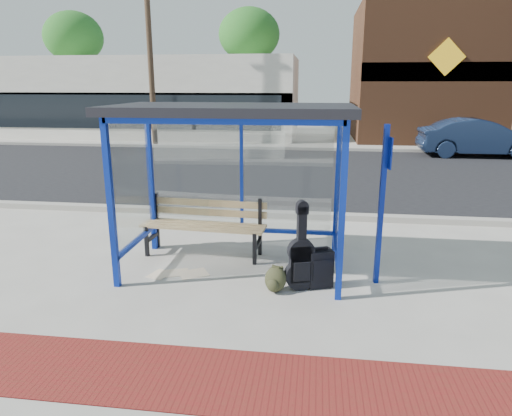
# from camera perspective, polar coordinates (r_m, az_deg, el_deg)

# --- Properties ---
(ground) EXTENTS (120.00, 120.00, 0.00)m
(ground) POSITION_cam_1_polar(r_m,az_deg,el_deg) (6.90, -2.74, -7.78)
(ground) COLOR #B2ADA0
(ground) RESTS_ON ground
(brick_paver_strip) EXTENTS (60.00, 1.00, 0.01)m
(brick_paver_strip) POSITION_cam_1_polar(r_m,az_deg,el_deg) (4.67, -8.77, -20.10)
(brick_paver_strip) COLOR maroon
(brick_paver_strip) RESTS_ON ground
(curb_near) EXTENTS (60.00, 0.25, 0.12)m
(curb_near) POSITION_cam_1_polar(r_m,az_deg,el_deg) (9.58, 0.34, -0.71)
(curb_near) COLOR gray
(curb_near) RESTS_ON ground
(street_asphalt) EXTENTS (60.00, 10.00, 0.00)m
(street_asphalt) POSITION_cam_1_polar(r_m,az_deg,el_deg) (14.54, 2.88, 4.56)
(street_asphalt) COLOR black
(street_asphalt) RESTS_ON ground
(curb_far) EXTENTS (60.00, 0.25, 0.12)m
(curb_far) POSITION_cam_1_polar(r_m,az_deg,el_deg) (19.55, 4.14, 7.47)
(curb_far) COLOR gray
(curb_far) RESTS_ON ground
(far_sidewalk) EXTENTS (60.00, 4.00, 0.01)m
(far_sidewalk) POSITION_cam_1_polar(r_m,az_deg,el_deg) (21.44, 4.46, 8.00)
(far_sidewalk) COLOR #B2ADA0
(far_sidewalk) RESTS_ON ground
(bus_shelter) EXTENTS (3.30, 1.80, 2.42)m
(bus_shelter) POSITION_cam_1_polar(r_m,az_deg,el_deg) (6.45, -2.86, 9.67)
(bus_shelter) COLOR #0D2799
(bus_shelter) RESTS_ON ground
(storefront_white) EXTENTS (18.00, 6.04, 4.00)m
(storefront_white) POSITION_cam_1_polar(r_m,az_deg,el_deg) (26.28, -15.59, 13.19)
(storefront_white) COLOR silver
(storefront_white) RESTS_ON ground
(storefront_brown) EXTENTS (10.00, 7.08, 6.40)m
(storefront_brown) POSITION_cam_1_polar(r_m,az_deg,el_deg) (25.67, 23.91, 15.13)
(storefront_brown) COLOR #59331E
(storefront_brown) RESTS_ON ground
(tree_left) EXTENTS (3.60, 3.60, 7.03)m
(tree_left) POSITION_cam_1_polar(r_m,az_deg,el_deg) (32.17, -21.83, 19.14)
(tree_left) COLOR #4C3826
(tree_left) RESTS_ON ground
(tree_mid) EXTENTS (3.60, 3.60, 7.03)m
(tree_mid) POSITION_cam_1_polar(r_m,az_deg,el_deg) (28.68, -0.85, 20.77)
(tree_mid) COLOR #4C3826
(tree_mid) RESTS_ON ground
(utility_pole_west) EXTENTS (1.60, 0.24, 8.00)m
(utility_pole_west) POSITION_cam_1_polar(r_m,az_deg,el_deg) (20.95, -13.13, 18.74)
(utility_pole_west) COLOR #4C3826
(utility_pole_west) RESTS_ON ground
(bench) EXTENTS (2.03, 0.62, 0.94)m
(bench) POSITION_cam_1_polar(r_m,az_deg,el_deg) (7.40, -6.48, -1.82)
(bench) COLOR black
(bench) RESTS_ON ground
(guitar_bag) EXTENTS (0.44, 0.25, 1.17)m
(guitar_bag) POSITION_cam_1_polar(r_m,az_deg,el_deg) (6.15, 5.62, -6.46)
(guitar_bag) COLOR black
(guitar_bag) RESTS_ON ground
(suitcase) EXTENTS (0.38, 0.31, 0.58)m
(suitcase) POSITION_cam_1_polar(r_m,az_deg,el_deg) (6.32, 7.98, -7.49)
(suitcase) COLOR black
(suitcase) RESTS_ON ground
(backpack) EXTENTS (0.34, 0.32, 0.35)m
(backpack) POSITION_cam_1_polar(r_m,az_deg,el_deg) (6.16, 2.41, -8.97)
(backpack) COLOR #2A2B18
(backpack) RESTS_ON ground
(sign_post) EXTENTS (0.11, 0.27, 2.20)m
(sign_post) POSITION_cam_1_polar(r_m,az_deg,el_deg) (6.31, 15.53, 1.33)
(sign_post) COLOR navy
(sign_post) RESTS_ON ground
(newspaper_a) EXTENTS (0.43, 0.39, 0.01)m
(newspaper_a) POSITION_cam_1_polar(r_m,az_deg,el_deg) (6.90, -9.91, -7.97)
(newspaper_a) COLOR white
(newspaper_a) RESTS_ON ground
(newspaper_b) EXTENTS (0.36, 0.41, 0.01)m
(newspaper_b) POSITION_cam_1_polar(r_m,az_deg,el_deg) (6.89, -11.93, -8.12)
(newspaper_b) COLOR white
(newspaper_b) RESTS_ON ground
(newspaper_c) EXTENTS (0.51, 0.49, 0.01)m
(newspaper_c) POSITION_cam_1_polar(r_m,az_deg,el_deg) (6.82, -7.81, -8.14)
(newspaper_c) COLOR white
(newspaper_c) RESTS_ON ground
(parked_car) EXTENTS (4.38, 1.56, 1.44)m
(parked_car) POSITION_cam_1_polar(r_m,az_deg,el_deg) (19.49, 26.10, 7.90)
(parked_car) COLOR #16243F
(parked_car) RESTS_ON ground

